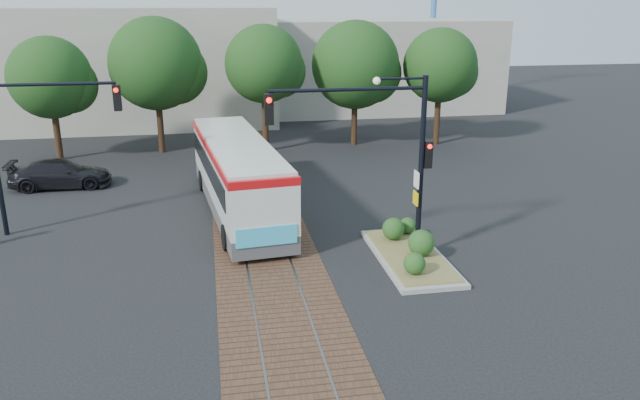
# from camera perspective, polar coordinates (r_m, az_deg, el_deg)

# --- Properties ---
(ground) EXTENTS (120.00, 120.00, 0.00)m
(ground) POSITION_cam_1_polar(r_m,az_deg,el_deg) (21.64, -4.83, -5.29)
(ground) COLOR black
(ground) RESTS_ON ground
(trackbed) EXTENTS (3.60, 40.00, 0.02)m
(trackbed) POSITION_cam_1_polar(r_m,az_deg,el_deg) (25.36, -5.71, -1.77)
(trackbed) COLOR #513625
(trackbed) RESTS_ON ground
(tree_row) EXTENTS (26.40, 5.60, 7.67)m
(tree_row) POSITION_cam_1_polar(r_m,az_deg,el_deg) (36.56, -5.68, 12.04)
(tree_row) COLOR #382314
(tree_row) RESTS_ON ground
(warehouses) EXTENTS (40.00, 13.00, 8.00)m
(warehouses) POSITION_cam_1_polar(r_m,az_deg,el_deg) (48.83, -8.96, 12.12)
(warehouses) COLOR #ADA899
(warehouses) RESTS_ON ground
(city_bus) EXTENTS (3.64, 11.56, 3.04)m
(city_bus) POSITION_cam_1_polar(r_m,az_deg,el_deg) (25.95, -7.53, 2.52)
(city_bus) COLOR #47474A
(city_bus) RESTS_ON ground
(traffic_island) EXTENTS (2.20, 5.20, 1.13)m
(traffic_island) POSITION_cam_1_polar(r_m,az_deg,el_deg) (21.64, 8.24, -4.48)
(traffic_island) COLOR gray
(traffic_island) RESTS_ON ground
(signal_pole_main) EXTENTS (5.49, 0.46, 6.00)m
(signal_pole_main) POSITION_cam_1_polar(r_m,az_deg,el_deg) (20.31, 6.05, 5.46)
(signal_pole_main) COLOR black
(signal_pole_main) RESTS_ON ground
(signal_pole_left) EXTENTS (4.99, 0.34, 6.00)m
(signal_pole_left) POSITION_cam_1_polar(r_m,az_deg,el_deg) (25.17, -25.43, 5.55)
(signal_pole_left) COLOR black
(signal_pole_left) RESTS_ON ground
(parked_car) EXTENTS (4.62, 1.93, 1.33)m
(parked_car) POSITION_cam_1_polar(r_m,az_deg,el_deg) (31.86, -22.66, 2.23)
(parked_car) COLOR black
(parked_car) RESTS_ON ground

